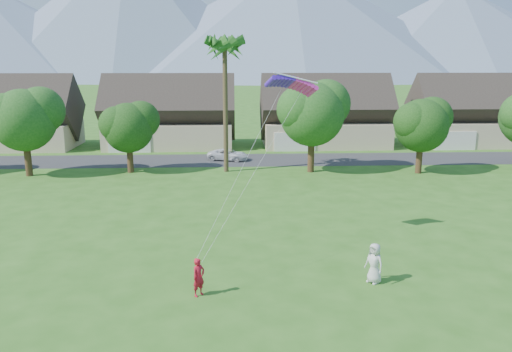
{
  "coord_description": "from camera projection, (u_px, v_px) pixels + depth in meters",
  "views": [
    {
      "loc": [
        -1.25,
        -17.9,
        10.26
      ],
      "look_at": [
        0.0,
        10.0,
        3.8
      ],
      "focal_mm": 35.0,
      "sensor_mm": 36.0,
      "label": 1
    }
  ],
  "objects": [
    {
      "name": "parked_car",
      "position": [
        228.0,
        155.0,
        52.67
      ],
      "size": [
        4.66,
        3.11,
        1.19
      ],
      "primitive_type": "imported",
      "rotation": [
        0.0,
        0.0,
        1.28
      ],
      "color": "silver",
      "rests_on": "ground"
    },
    {
      "name": "fan_palm",
      "position": [
        225.0,
        43.0,
        44.78
      ],
      "size": [
        3.0,
        3.0,
        13.8
      ],
      "color": "#4C3D26",
      "rests_on": "ground"
    },
    {
      "name": "mountain_ridge",
      "position": [
        254.0,
        25.0,
        266.76
      ],
      "size": [
        540.0,
        240.0,
        70.0
      ],
      "color": "slate",
      "rests_on": "ground"
    },
    {
      "name": "watcher",
      "position": [
        374.0,
        263.0,
        23.45
      ],
      "size": [
        1.07,
        1.13,
        1.95
      ],
      "primitive_type": "imported",
      "rotation": [
        0.0,
        0.0,
        -0.92
      ],
      "color": "beige",
      "rests_on": "ground"
    },
    {
      "name": "tree_row",
      "position": [
        235.0,
        121.0,
        45.81
      ],
      "size": [
        62.27,
        6.67,
        8.45
      ],
      "color": "#47301C",
      "rests_on": "ground"
    },
    {
      "name": "parafoil_kite",
      "position": [
        292.0,
        83.0,
        27.2
      ],
      "size": [
        2.98,
        1.35,
        0.5
      ],
      "rotation": [
        0.0,
        0.0,
        0.29
      ],
      "color": "#4619C0",
      "rests_on": "ground"
    },
    {
      "name": "houses_row",
      "position": [
        248.0,
        118.0,
        60.88
      ],
      "size": [
        72.75,
        8.19,
        8.86
      ],
      "color": "beige",
      "rests_on": "ground"
    },
    {
      "name": "street",
      "position": [
        246.0,
        160.0,
        52.88
      ],
      "size": [
        90.0,
        7.0,
        0.01
      ],
      "primitive_type": "cube",
      "color": "#2D2D30",
      "rests_on": "ground"
    },
    {
      "name": "ground",
      "position": [
        267.0,
        326.0,
        19.79
      ],
      "size": [
        500.0,
        500.0,
        0.0
      ],
      "primitive_type": "plane",
      "color": "#2D6019",
      "rests_on": "ground"
    },
    {
      "name": "kite_flyer",
      "position": [
        199.0,
        277.0,
        22.16
      ],
      "size": [
        0.75,
        0.75,
        1.75
      ],
      "primitive_type": "imported",
      "rotation": [
        0.0,
        0.0,
        0.78
      ],
      "color": "red",
      "rests_on": "ground"
    }
  ]
}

